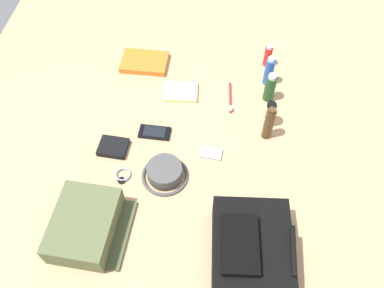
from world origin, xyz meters
name	(u,v)px	position (x,y,z in m)	size (l,w,h in m)	color
ground_plane	(192,152)	(0.00, 0.00, -0.01)	(2.64, 2.02, 0.02)	tan
backpack	(251,254)	(0.42, 0.23, 0.06)	(0.36, 0.27, 0.15)	black
toiletry_pouch	(86,226)	(0.37, -0.31, 0.05)	(0.27, 0.26, 0.10)	#56603D
bucket_hat	(165,173)	(0.13, -0.09, 0.03)	(0.18, 0.18, 0.06)	#4C4C4C
sunscreen_spray	(268,56)	(-0.51, 0.29, 0.05)	(0.03, 0.03, 0.11)	red
deodorant_spray	(269,71)	(-0.40, 0.29, 0.07)	(0.04, 0.04, 0.15)	blue
shampoo_bottle	(270,88)	(-0.30, 0.29, 0.07)	(0.04, 0.04, 0.14)	#19471E
lotion_bottle	(269,114)	(-0.17, 0.29, 0.06)	(0.05, 0.05, 0.12)	beige
cologne_bottle	(269,124)	(-0.10, 0.29, 0.08)	(0.04, 0.04, 0.16)	#473319
paperback_novel	(145,62)	(-0.45, -0.27, 0.01)	(0.14, 0.21, 0.03)	orange
cell_phone	(155,132)	(-0.06, -0.16, 0.01)	(0.07, 0.13, 0.01)	black
media_player	(211,153)	(0.01, 0.08, 0.01)	(0.06, 0.09, 0.01)	#B7B7BC
wristwatch	(123,175)	(0.15, -0.24, 0.01)	(0.07, 0.06, 0.01)	#99999E
toothbrush	(230,99)	(-0.27, 0.14, 0.01)	(0.17, 0.02, 0.02)	red
wallet	(113,147)	(0.03, -0.31, 0.01)	(0.09, 0.11, 0.02)	black
notepad	(180,92)	(-0.29, -0.08, 0.01)	(0.11, 0.15, 0.02)	beige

